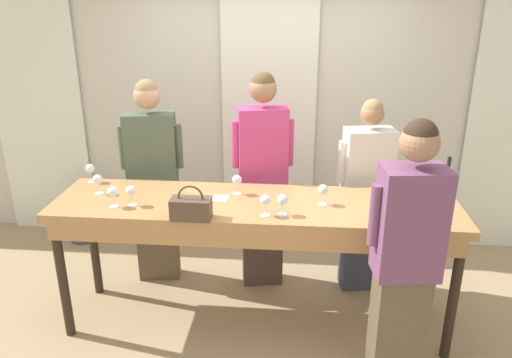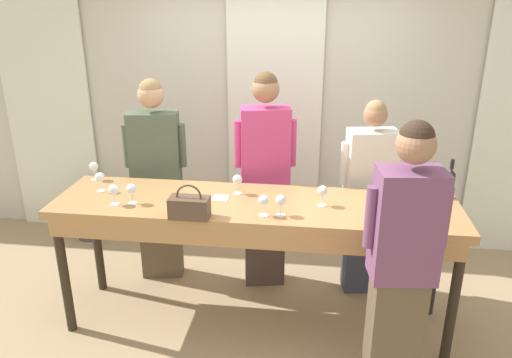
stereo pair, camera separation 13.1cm
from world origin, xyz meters
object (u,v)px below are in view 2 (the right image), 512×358
(wine_glass_front_mid, at_px, (281,201))
(guest_pink_top, at_px, (265,179))
(guest_olive_jacket, at_px, (157,178))
(host_pouring, at_px, (402,263))
(wine_glass_front_left, at_px, (404,205))
(wine_bottle, at_px, (449,184))
(wine_glass_back_right, at_px, (100,178))
(wine_glass_back_mid, at_px, (237,180))
(wine_glass_front_right, at_px, (264,201))
(wine_glass_back_left, at_px, (94,167))
(wine_glass_center_mid, at_px, (323,191))
(potted_plant, at_px, (88,211))
(wine_glass_center_left, at_px, (132,189))
(handbag, at_px, (189,207))
(tasting_bar, at_px, (254,215))
(guest_cream_sweater, at_px, (368,198))
(wine_glass_center_right, at_px, (113,190))

(wine_glass_front_mid, height_order, guest_pink_top, guest_pink_top)
(guest_olive_jacket, xyz_separation_m, guest_pink_top, (0.94, -0.00, 0.04))
(host_pouring, bearing_deg, wine_glass_front_left, 82.76)
(wine_bottle, height_order, guest_pink_top, guest_pink_top)
(wine_glass_back_right, bearing_deg, wine_glass_back_mid, 4.68)
(wine_glass_front_mid, relative_size, wine_glass_front_right, 1.00)
(wine_glass_back_left, xyz_separation_m, host_pouring, (2.29, -0.89, -0.19))
(wine_glass_center_mid, bearing_deg, potted_plant, 153.36)
(wine_bottle, height_order, wine_glass_center_left, wine_bottle)
(wine_bottle, bearing_deg, handbag, -162.36)
(wine_glass_back_right, bearing_deg, wine_glass_back_left, 123.48)
(handbag, height_order, wine_glass_front_mid, handbag)
(handbag, bearing_deg, wine_glass_front_mid, 9.98)
(wine_glass_front_right, distance_m, host_pouring, 0.97)
(wine_glass_front_right, bearing_deg, wine_glass_front_left, 3.18)
(wine_glass_front_right, height_order, wine_glass_back_right, same)
(wine_glass_center_mid, relative_size, wine_glass_back_mid, 1.00)
(wine_glass_front_mid, xyz_separation_m, wine_glass_back_mid, (-0.35, 0.34, 0.00))
(handbag, bearing_deg, guest_olive_jacket, 120.33)
(potted_plant, bearing_deg, guest_pink_top, -17.69)
(wine_bottle, xyz_separation_m, wine_glass_center_mid, (-0.92, -0.26, -0.00))
(tasting_bar, height_order, wine_glass_front_left, wine_glass_front_left)
(wine_glass_back_left, xyz_separation_m, guest_cream_sweater, (2.20, 0.31, -0.28))
(potted_plant, bearing_deg, guest_cream_sweater, -12.45)
(tasting_bar, relative_size, wine_glass_center_right, 19.47)
(wine_glass_front_left, bearing_deg, host_pouring, -97.24)
(wine_glass_front_left, distance_m, wine_glass_front_mid, 0.81)
(wine_glass_front_left, bearing_deg, wine_glass_front_right, -176.82)
(wine_glass_back_mid, bearing_deg, wine_bottle, 4.50)
(host_pouring, bearing_deg, guest_cream_sweater, 94.43)
(wine_glass_center_right, xyz_separation_m, wine_glass_back_right, (-0.20, 0.23, -0.00))
(wine_glass_front_mid, xyz_separation_m, guest_cream_sweater, (0.66, 0.80, -0.28))
(wine_bottle, xyz_separation_m, wine_glass_front_mid, (-1.20, -0.47, -0.00))
(guest_pink_top, bearing_deg, guest_olive_jacket, 180.00)
(wine_bottle, distance_m, handbag, 1.89)
(wine_glass_front_mid, relative_size, wine_glass_back_mid, 1.00)
(wine_glass_center_mid, height_order, guest_pink_top, guest_pink_top)
(wine_glass_front_left, height_order, wine_glass_back_left, same)
(wine_glass_front_left, relative_size, wine_glass_front_mid, 1.00)
(wine_glass_front_mid, height_order, wine_glass_back_mid, same)
(wine_glass_center_mid, xyz_separation_m, host_pouring, (0.48, -0.61, -0.19))
(wine_glass_back_mid, bearing_deg, guest_pink_top, 70.74)
(wine_glass_center_mid, xyz_separation_m, guest_pink_top, (-0.47, 0.59, -0.15))
(wine_glass_center_right, bearing_deg, wine_glass_center_left, 16.85)
(wine_glass_center_left, height_order, potted_plant, wine_glass_center_left)
(host_pouring, bearing_deg, wine_glass_center_mid, 127.98)
(handbag, height_order, host_pouring, host_pouring)
(wine_glass_front_mid, height_order, guest_olive_jacket, guest_olive_jacket)
(wine_glass_back_mid, height_order, wine_glass_back_right, same)
(wine_glass_center_right, height_order, guest_pink_top, guest_pink_top)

